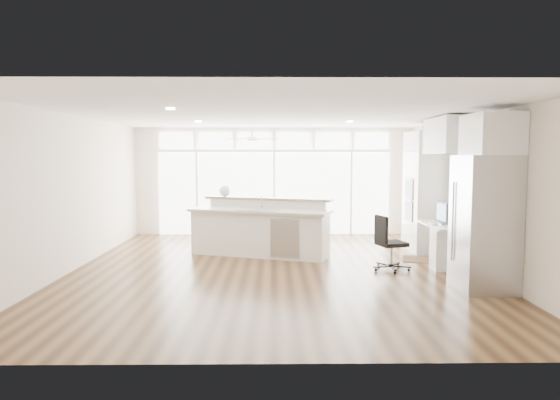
{
  "coord_description": "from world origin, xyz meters",
  "views": [
    {
      "loc": [
        0.01,
        -8.62,
        1.98
      ],
      "look_at": [
        0.11,
        0.6,
        1.17
      ],
      "focal_mm": 32.0,
      "sensor_mm": 36.0,
      "label": 1
    }
  ],
  "objects": [
    {
      "name": "kitchen_island",
      "position": [
        -0.29,
        1.28,
        0.56
      ],
      "size": [
        3.04,
        1.95,
        1.13
      ],
      "primitive_type": "cube",
      "rotation": [
        0.0,
        0.0,
        -0.34
      ],
      "color": "white",
      "rests_on": "floor"
    },
    {
      "name": "recessed_lights",
      "position": [
        0.0,
        0.2,
        2.68
      ],
      "size": [
        3.4,
        3.0,
        0.02
      ],
      "primitive_type": "cube",
      "color": "white",
      "rests_on": "ceiling"
    },
    {
      "name": "keyboard",
      "position": [
        2.88,
        0.3,
        0.77
      ],
      "size": [
        0.14,
        0.32,
        0.02
      ],
      "primitive_type": "cube",
      "rotation": [
        0.0,
        0.0,
        -0.06
      ],
      "color": "white",
      "rests_on": "desk_nook"
    },
    {
      "name": "wall_right",
      "position": [
        3.5,
        0.0,
        1.35
      ],
      "size": [
        0.04,
        8.0,
        2.7
      ],
      "primitive_type": "cube",
      "color": "white",
      "rests_on": "floor"
    },
    {
      "name": "ceiling_fan",
      "position": [
        -0.5,
        2.8,
        2.48
      ],
      "size": [
        1.16,
        1.16,
        0.32
      ],
      "primitive_type": "cube",
      "color": "white",
      "rests_on": "ceiling"
    },
    {
      "name": "desk_window",
      "position": [
        3.46,
        0.3,
        1.55
      ],
      "size": [
        0.04,
        0.85,
        0.85
      ],
      "primitive_type": "cube",
      "color": "white",
      "rests_on": "wall_right"
    },
    {
      "name": "refrigerator",
      "position": [
        3.11,
        -1.35,
        1.0
      ],
      "size": [
        0.76,
        0.9,
        2.0
      ],
      "primitive_type": "cube",
      "color": "#AAAAAE",
      "rests_on": "floor"
    },
    {
      "name": "oven_cabinet",
      "position": [
        3.17,
        1.8,
        1.25
      ],
      "size": [
        0.64,
        1.2,
        2.5
      ],
      "primitive_type": "cube",
      "color": "white",
      "rests_on": "floor"
    },
    {
      "name": "wall_left",
      "position": [
        -3.5,
        0.0,
        1.35
      ],
      "size": [
        0.04,
        8.0,
        2.7
      ],
      "primitive_type": "cube",
      "color": "white",
      "rests_on": "floor"
    },
    {
      "name": "wall_front",
      "position": [
        0.0,
        -4.0,
        1.35
      ],
      "size": [
        7.0,
        0.04,
        2.7
      ],
      "primitive_type": "cube",
      "color": "white",
      "rests_on": "floor"
    },
    {
      "name": "fridge_cabinet",
      "position": [
        3.17,
        -1.35,
        2.3
      ],
      "size": [
        0.64,
        0.9,
        0.6
      ],
      "primitive_type": "cube",
      "color": "white",
      "rests_on": "wall_right"
    },
    {
      "name": "rug",
      "position": [
        2.94,
        0.78,
        0.01
      ],
      "size": [
        1.06,
        0.87,
        0.01
      ],
      "primitive_type": "cube",
      "rotation": [
        0.0,
        0.0,
        -0.24
      ],
      "color": "#321F10",
      "rests_on": "floor"
    },
    {
      "name": "ceiling",
      "position": [
        0.0,
        0.0,
        2.7
      ],
      "size": [
        7.0,
        8.0,
        0.02
      ],
      "primitive_type": "cube",
      "color": "white",
      "rests_on": "wall_back"
    },
    {
      "name": "transom_row",
      "position": [
        0.0,
        3.94,
        2.38
      ],
      "size": [
        5.9,
        0.06,
        0.4
      ],
      "primitive_type": "cube",
      "color": "white",
      "rests_on": "wall_back"
    },
    {
      "name": "upper_cabinets",
      "position": [
        3.17,
        0.3,
        2.35
      ],
      "size": [
        0.64,
        1.3,
        0.64
      ],
      "primitive_type": "cube",
      "color": "white",
      "rests_on": "wall_right"
    },
    {
      "name": "floor",
      "position": [
        0.0,
        0.0,
        -0.01
      ],
      "size": [
        7.0,
        8.0,
        0.02
      ],
      "primitive_type": "cube",
      "color": "#3B2512",
      "rests_on": "ground"
    },
    {
      "name": "wall_back",
      "position": [
        0.0,
        4.0,
        1.35
      ],
      "size": [
        7.0,
        0.04,
        2.7
      ],
      "primitive_type": "cube",
      "color": "white",
      "rests_on": "floor"
    },
    {
      "name": "office_chair",
      "position": [
        2.05,
        -0.07,
        0.48
      ],
      "size": [
        0.61,
        0.58,
        0.96
      ],
      "primitive_type": "cube",
      "rotation": [
        0.0,
        0.0,
        0.3
      ],
      "color": "black",
      "rests_on": "floor"
    },
    {
      "name": "desk_nook",
      "position": [
        3.13,
        0.3,
        0.38
      ],
      "size": [
        0.72,
        1.3,
        0.76
      ],
      "primitive_type": "cube",
      "color": "white",
      "rests_on": "floor"
    },
    {
      "name": "monitor",
      "position": [
        3.05,
        0.3,
        0.98
      ],
      "size": [
        0.11,
        0.53,
        0.44
      ],
      "primitive_type": "cube",
      "rotation": [
        0.0,
        0.0,
        0.03
      ],
      "color": "black",
      "rests_on": "desk_nook"
    },
    {
      "name": "fishbowl",
      "position": [
        -1.05,
        1.98,
        1.25
      ],
      "size": [
        0.29,
        0.29,
        0.24
      ],
      "primitive_type": "sphere",
      "rotation": [
        0.0,
        0.0,
        -0.25
      ],
      "color": "white",
      "rests_on": "kitchen_island"
    },
    {
      "name": "framed_photos",
      "position": [
        3.46,
        0.92,
        1.4
      ],
      "size": [
        0.06,
        0.22,
        0.8
      ],
      "primitive_type": "cube",
      "color": "black",
      "rests_on": "wall_right"
    },
    {
      "name": "glass_wall",
      "position": [
        0.0,
        3.94,
        1.05
      ],
      "size": [
        5.8,
        0.06,
        2.08
      ],
      "primitive_type": "cube",
      "color": "white",
      "rests_on": "wall_back"
    },
    {
      "name": "potted_plant",
      "position": [
        3.17,
        1.8,
        2.61
      ],
      "size": [
        0.27,
        0.29,
        0.22
      ],
      "primitive_type": "imported",
      "rotation": [
        0.0,
        0.0,
        0.06
      ],
      "color": "#315725",
      "rests_on": "oven_cabinet"
    }
  ]
}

